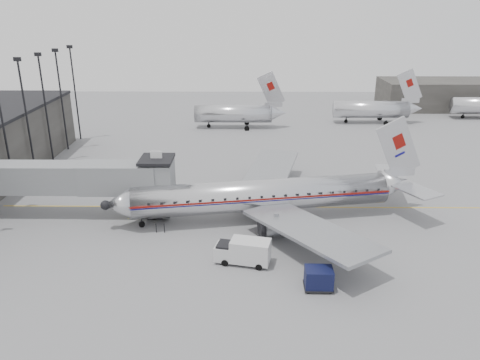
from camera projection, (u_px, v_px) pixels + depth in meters
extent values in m
plane|color=slate|center=(243.00, 231.00, 46.60)|extent=(160.00, 160.00, 0.00)
cube|color=#32302E|center=(452.00, 94.00, 101.28)|extent=(30.00, 12.00, 6.00)
cube|color=gold|center=(270.00, 207.00, 52.19)|extent=(60.00, 0.15, 0.01)
cube|color=slate|center=(32.00, 178.00, 48.67)|extent=(12.00, 2.80, 3.00)
cube|color=slate|center=(119.00, 178.00, 48.59)|extent=(8.00, 3.00, 3.10)
cube|color=slate|center=(158.00, 177.00, 48.92)|extent=(3.20, 3.60, 3.20)
cube|color=black|center=(156.00, 159.00, 48.25)|extent=(3.40, 3.80, 0.30)
cube|color=white|center=(156.00, 155.00, 48.08)|extent=(1.20, 0.15, 0.80)
cylinder|color=black|center=(156.00, 204.00, 49.57)|extent=(0.56, 0.56, 2.80)
cube|color=black|center=(156.00, 213.00, 49.94)|extent=(1.60, 2.20, 0.70)
cylinder|color=black|center=(155.00, 217.00, 49.02)|extent=(0.30, 0.60, 0.60)
cylinder|color=black|center=(158.00, 209.00, 50.89)|extent=(0.30, 0.60, 0.60)
cube|color=black|center=(162.00, 212.00, 47.37)|extent=(0.90, 3.20, 2.90)
cylinder|color=black|center=(4.00, 132.00, 53.59)|extent=(0.24, 0.24, 15.00)
cylinder|color=black|center=(27.00, 120.00, 59.21)|extent=(0.24, 0.24, 15.00)
cube|color=black|center=(17.00, 59.00, 56.57)|extent=(0.90, 0.25, 0.50)
cylinder|color=black|center=(46.00, 110.00, 64.83)|extent=(0.24, 0.24, 15.00)
cube|color=black|center=(38.00, 54.00, 62.19)|extent=(0.90, 0.25, 0.50)
cylinder|color=black|center=(62.00, 102.00, 70.44)|extent=(0.24, 0.24, 15.00)
cube|color=black|center=(55.00, 50.00, 67.81)|extent=(0.90, 0.25, 0.50)
cylinder|color=black|center=(75.00, 94.00, 76.06)|extent=(0.24, 0.24, 15.00)
cube|color=black|center=(69.00, 47.00, 73.43)|extent=(0.90, 0.25, 0.50)
cylinder|color=silver|center=(233.00, 114.00, 85.03)|extent=(14.00, 3.20, 3.20)
cube|color=silver|center=(271.00, 89.00, 83.41)|extent=(5.17, 0.26, 6.52)
cylinder|color=black|center=(209.00, 125.00, 85.81)|extent=(0.24, 0.24, 1.00)
cylinder|color=silver|center=(371.00, 109.00, 88.52)|extent=(14.00, 3.20, 3.20)
cube|color=silver|center=(410.00, 86.00, 86.91)|extent=(5.17, 0.26, 6.52)
cylinder|color=black|center=(346.00, 120.00, 89.30)|extent=(0.24, 0.24, 1.00)
cylinder|color=black|center=(463.00, 116.00, 92.81)|extent=(0.24, 0.24, 1.00)
cylinder|color=silver|center=(262.00, 195.00, 48.46)|extent=(26.74, 7.83, 3.28)
cone|color=silver|center=(117.00, 204.00, 46.23)|extent=(3.18, 3.69, 3.28)
cone|color=silver|center=(396.00, 184.00, 50.60)|extent=(4.03, 3.68, 3.11)
cube|color=maroon|center=(262.00, 193.00, 48.38)|extent=(26.74, 7.88, 0.16)
cube|color=#0F0B63|center=(262.00, 195.00, 48.45)|extent=(26.74, 7.88, 0.09)
cube|color=silver|center=(398.00, 148.00, 49.13)|extent=(5.40, 1.20, 6.81)
cube|color=gray|center=(270.00, 171.00, 56.32)|extent=(8.16, 14.93, 1.05)
cube|color=gray|center=(309.00, 230.00, 41.59)|extent=(11.96, 14.47, 1.05)
cylinder|color=gray|center=(257.00, 191.00, 53.26)|extent=(3.29, 2.35, 1.86)
cylinder|color=gray|center=(276.00, 226.00, 44.75)|extent=(3.29, 2.35, 1.86)
cylinder|color=black|center=(142.00, 222.00, 47.29)|extent=(0.18, 0.18, 1.15)
cylinder|color=black|center=(273.00, 203.00, 51.57)|extent=(0.23, 0.23, 1.24)
cylinder|color=black|center=(273.00, 205.00, 51.65)|extent=(0.93, 0.46, 0.89)
cylinder|color=black|center=(283.00, 221.00, 47.32)|extent=(0.23, 0.23, 1.24)
cylinder|color=black|center=(283.00, 223.00, 47.39)|extent=(0.93, 0.46, 0.89)
cube|color=silver|center=(250.00, 251.00, 40.31)|extent=(3.69, 2.55, 1.97)
cube|color=silver|center=(224.00, 252.00, 40.93)|extent=(1.85, 2.06, 1.31)
cube|color=black|center=(224.00, 246.00, 40.74)|extent=(1.44, 1.80, 0.56)
cylinder|color=black|center=(225.00, 263.00, 40.31)|extent=(0.64, 0.36, 0.60)
cylinder|color=black|center=(230.00, 253.00, 41.85)|extent=(0.64, 0.36, 0.60)
cylinder|color=black|center=(259.00, 267.00, 39.68)|extent=(0.64, 0.36, 0.60)
cylinder|color=black|center=(263.00, 257.00, 41.22)|extent=(0.64, 0.36, 0.60)
cube|color=black|center=(319.00, 277.00, 36.82)|extent=(2.21, 1.67, 1.52)
cube|color=black|center=(318.00, 286.00, 37.10)|extent=(2.32, 1.79, 0.13)
cylinder|color=black|center=(308.00, 291.00, 36.54)|extent=(0.33, 0.14, 0.33)
cylinder|color=black|center=(330.00, 292.00, 36.49)|extent=(0.33, 0.14, 0.33)
cylinder|color=black|center=(306.00, 282.00, 37.76)|extent=(0.33, 0.14, 0.33)
cylinder|color=black|center=(328.00, 282.00, 37.71)|extent=(0.33, 0.14, 0.33)
imported|color=yellow|center=(129.00, 210.00, 49.20)|extent=(0.82, 0.75, 1.87)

